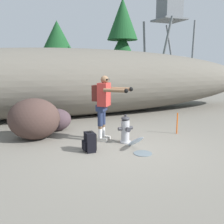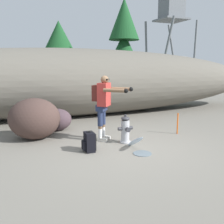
# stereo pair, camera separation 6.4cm
# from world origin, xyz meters

# --- Properties ---
(ground_plane) EXTENTS (56.00, 56.00, 0.04)m
(ground_plane) POSITION_xyz_m (0.00, 0.00, -0.02)
(ground_plane) COLOR slate
(dirt_embankment) EXTENTS (17.33, 3.20, 2.58)m
(dirt_embankment) POSITION_xyz_m (0.00, 4.46, 1.29)
(dirt_embankment) COLOR #666056
(dirt_embankment) RESTS_ON ground_plane
(fire_hydrant) EXTENTS (0.39, 0.33, 0.72)m
(fire_hydrant) POSITION_xyz_m (0.17, 0.39, 0.33)
(fire_hydrant) COLOR #B2B2B7
(fire_hydrant) RESTS_ON ground_plane
(hydrant_water_jet) EXTENTS (0.41, 0.97, 0.49)m
(hydrant_water_jet) POSITION_xyz_m (0.17, -0.19, 0.14)
(hydrant_water_jet) COLOR silver
(hydrant_water_jet) RESTS_ON ground_plane
(utility_worker) EXTENTS (0.98, 0.94, 1.67)m
(utility_worker) POSITION_xyz_m (-0.25, 0.78, 1.05)
(utility_worker) COLOR beige
(utility_worker) RESTS_ON ground_plane
(spare_backpack) EXTENTS (0.29, 0.30, 0.47)m
(spare_backpack) POSITION_xyz_m (-0.86, 0.11, 0.22)
(spare_backpack) COLOR black
(spare_backpack) RESTS_ON ground_plane
(boulder_large) EXTENTS (1.61, 1.47, 1.09)m
(boulder_large) POSITION_xyz_m (-1.89, 1.61, 0.54)
(boulder_large) COLOR #44312C
(boulder_large) RESTS_ON ground_plane
(boulder_mid) EXTENTS (0.88, 0.81, 0.65)m
(boulder_mid) POSITION_xyz_m (-1.18, 2.29, 0.33)
(boulder_mid) COLOR #45353B
(boulder_mid) RESTS_ON ground_plane
(pine_tree_left) EXTENTS (2.80, 2.80, 4.70)m
(pine_tree_left) POSITION_xyz_m (0.59, 11.11, 2.63)
(pine_tree_left) COLOR #47331E
(pine_tree_left) RESTS_ON ground_plane
(pine_tree_center) EXTENTS (2.67, 2.67, 5.66)m
(pine_tree_center) POSITION_xyz_m (3.74, 8.23, 3.00)
(pine_tree_center) COLOR #47331E
(pine_tree_center) RESTS_ON ground_plane
(watchtower) EXTENTS (3.43, 3.43, 8.17)m
(watchtower) POSITION_xyz_m (8.75, 10.93, 6.02)
(watchtower) COLOR slate
(watchtower) RESTS_ON ground_plane
(survey_stake) EXTENTS (0.04, 0.04, 0.60)m
(survey_stake) POSITION_xyz_m (1.91, 0.60, 0.30)
(survey_stake) COLOR #E55914
(survey_stake) RESTS_ON ground_plane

